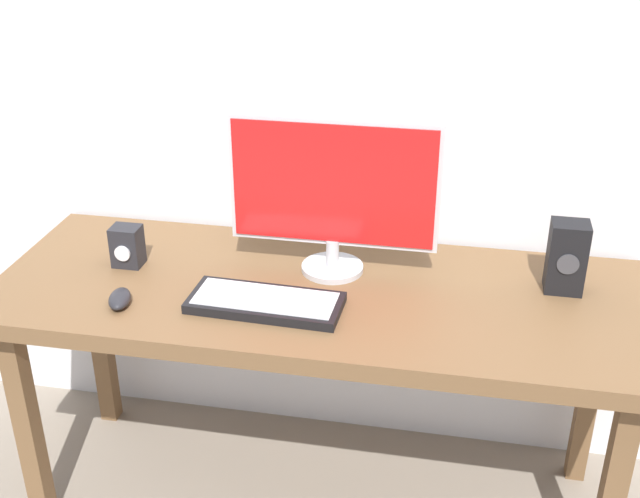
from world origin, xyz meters
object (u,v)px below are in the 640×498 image
desk (318,311)px  monitor (333,191)px  mouse (120,299)px  speaker_right (567,257)px  keyboard_primary (265,302)px  audio_controller (127,246)px

desk → monitor: size_ratio=3.08×
monitor → mouse: (-0.52, -0.30, -0.22)m
desk → speaker_right: size_ratio=8.99×
mouse → desk: bearing=5.7°
desk → keyboard_primary: bearing=-132.6°
speaker_right → audio_controller: bearing=-176.1°
speaker_right → monitor: bearing=179.9°
keyboard_primary → monitor: bearing=60.7°
desk → audio_controller: bearing=176.7°
speaker_right → audio_controller: size_ratio=1.67×
desk → mouse: mouse is taller
monitor → audio_controller: (-0.58, -0.09, -0.18)m
monitor → speaker_right: size_ratio=2.92×
keyboard_primary → audio_controller: (-0.45, 0.16, 0.05)m
mouse → speaker_right: speaker_right is taller
mouse → speaker_right: 1.19m
desk → audio_controller: 0.58m
desk → monitor: bearing=79.8°
speaker_right → audio_controller: speaker_right is taller
mouse → audio_controller: audio_controller is taller
monitor → keyboard_primary: monitor is taller
keyboard_primary → speaker_right: speaker_right is taller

